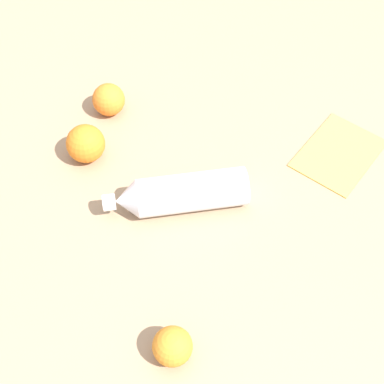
% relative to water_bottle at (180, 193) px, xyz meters
% --- Properties ---
extents(ground_plane, '(2.40, 2.40, 0.00)m').
position_rel_water_bottle_xyz_m(ground_plane, '(-0.07, 0.03, -0.04)').
color(ground_plane, '#9E7F60').
extents(water_bottle, '(0.22, 0.21, 0.07)m').
position_rel_water_bottle_xyz_m(water_bottle, '(0.00, 0.00, 0.00)').
color(water_bottle, silver).
rests_on(water_bottle, ground_plane).
extents(orange_0, '(0.06, 0.06, 0.06)m').
position_rel_water_bottle_xyz_m(orange_0, '(0.23, 0.17, -0.00)').
color(orange_0, orange).
rests_on(orange_0, ground_plane).
extents(orange_1, '(0.07, 0.07, 0.07)m').
position_rel_water_bottle_xyz_m(orange_1, '(-0.10, -0.27, -0.00)').
color(orange_1, orange).
rests_on(orange_1, ground_plane).
extents(orange_2, '(0.08, 0.08, 0.08)m').
position_rel_water_bottle_xyz_m(orange_2, '(0.02, -0.22, 0.00)').
color(orange_2, orange).
rests_on(orange_2, ground_plane).
extents(folded_napkin, '(0.18, 0.13, 0.01)m').
position_rel_water_bottle_xyz_m(folded_napkin, '(-0.29, 0.17, -0.03)').
color(folded_napkin, '#E5B24C').
rests_on(folded_napkin, ground_plane).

